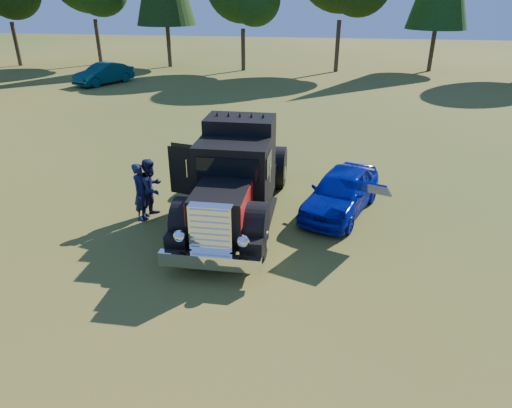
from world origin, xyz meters
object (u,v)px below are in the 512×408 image
object	(u,v)px
hotrod_coupe	(341,191)
spectator_near	(141,192)
distant_teal_car	(104,74)
diamond_t_truck	(235,181)
spectator_far	(151,188)

from	to	relation	value
hotrod_coupe	spectator_near	size ratio (longest dim) A/B	2.47
spectator_near	distant_teal_car	bearing A→B (deg)	38.18
spectator_near	distant_teal_car	distance (m)	23.49
diamond_t_truck	spectator_near	world-z (taller)	diamond_t_truck
spectator_near	spectator_far	distance (m)	0.33
hotrod_coupe	spectator_far	world-z (taller)	hotrod_coupe
diamond_t_truck	spectator_far	xyz separation A→B (m)	(-2.61, -0.13, -0.34)
distant_teal_car	hotrod_coupe	bearing A→B (deg)	-21.95
hotrod_coupe	spectator_far	size ratio (longest dim) A/B	2.37
diamond_t_truck	distant_teal_car	distance (m)	24.68
hotrod_coupe	spectator_far	distance (m)	5.92
spectator_near	hotrod_coupe	bearing A→B (deg)	-66.99
hotrod_coupe	spectator_far	bearing A→B (deg)	-168.45
hotrod_coupe	distant_teal_car	world-z (taller)	hotrod_coupe
hotrod_coupe	spectator_near	world-z (taller)	hotrod_coupe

